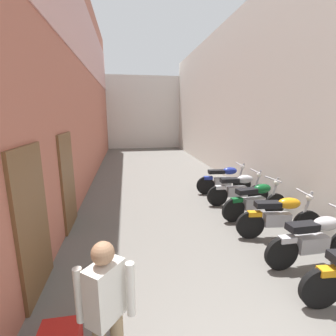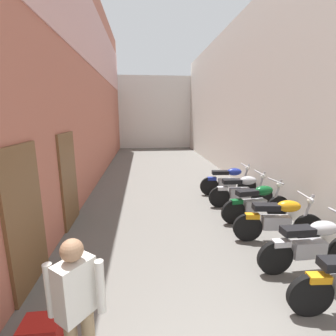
% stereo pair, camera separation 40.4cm
% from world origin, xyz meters
% --- Properties ---
extents(ground_plane, '(34.90, 34.90, 0.00)m').
position_xyz_m(ground_plane, '(0.00, 7.45, 0.00)').
color(ground_plane, '#66635E').
extents(building_left, '(0.45, 18.90, 7.68)m').
position_xyz_m(building_left, '(-2.94, 9.41, 3.87)').
color(building_left, '#B76651').
rests_on(building_left, ground).
extents(building_right, '(0.45, 18.90, 6.30)m').
position_xyz_m(building_right, '(2.95, 9.45, 3.15)').
color(building_right, beige).
rests_on(building_right, ground).
extents(building_far_end, '(8.49, 2.00, 5.42)m').
position_xyz_m(building_far_end, '(0.00, 19.90, 2.71)').
color(building_far_end, silver).
rests_on(building_far_end, ground).
extents(motorcycle_third, '(1.85, 0.58, 1.04)m').
position_xyz_m(motorcycle_third, '(1.81, 3.24, 0.50)').
color(motorcycle_third, black).
rests_on(motorcycle_third, ground).
extents(motorcycle_fourth, '(1.85, 0.58, 1.04)m').
position_xyz_m(motorcycle_fourth, '(1.81, 4.25, 0.50)').
color(motorcycle_fourth, black).
rests_on(motorcycle_fourth, ground).
extents(motorcycle_fifth, '(1.84, 0.58, 1.04)m').
position_xyz_m(motorcycle_fifth, '(1.81, 5.25, 0.50)').
color(motorcycle_fifth, black).
rests_on(motorcycle_fifth, ground).
extents(motorcycle_sixth, '(1.85, 0.58, 1.04)m').
position_xyz_m(motorcycle_sixth, '(1.81, 6.20, 0.50)').
color(motorcycle_sixth, black).
rests_on(motorcycle_sixth, ground).
extents(motorcycle_seventh, '(1.85, 0.58, 1.04)m').
position_xyz_m(motorcycle_seventh, '(1.81, 7.26, 0.50)').
color(motorcycle_seventh, black).
rests_on(motorcycle_seventh, ground).
extents(pedestrian_by_doorway, '(0.52, 0.39, 1.57)m').
position_xyz_m(pedestrian_by_doorway, '(-1.59, 1.80, 0.92)').
color(pedestrian_by_doorway, '#8C7251').
rests_on(pedestrian_by_doorway, ground).
extents(plastic_crate, '(0.44, 0.32, 0.28)m').
position_xyz_m(plastic_crate, '(-2.18, 2.32, 0.14)').
color(plastic_crate, red).
rests_on(plastic_crate, ground).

